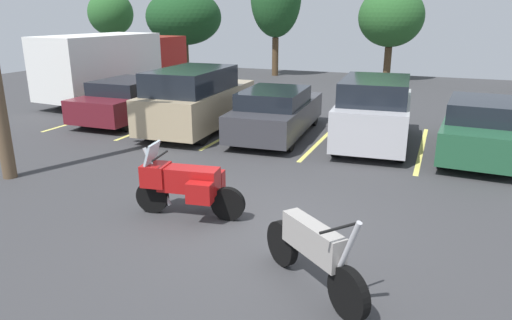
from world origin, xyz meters
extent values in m
cube|color=#38383A|center=(0.00, 0.00, -0.05)|extent=(44.00, 44.00, 0.10)
cylinder|color=black|center=(-2.04, -0.23, 0.31)|extent=(0.62, 0.21, 0.61)
cylinder|color=black|center=(-0.61, -0.02, 0.31)|extent=(0.62, 0.21, 0.61)
cube|color=#A51414|center=(-1.33, -0.13, 0.70)|extent=(1.13, 0.54, 0.44)
cylinder|color=#B2B2B7|center=(-1.93, -0.21, 0.70)|extent=(0.50, 0.14, 1.08)
cylinder|color=black|center=(-1.85, -0.20, 1.10)|extent=(0.12, 0.62, 0.04)
cube|color=#A51414|center=(-1.95, -0.22, 0.75)|extent=(0.50, 0.53, 0.40)
cube|color=#B2C1CC|center=(-2.00, -0.22, 1.14)|extent=(0.22, 0.46, 0.39)
cube|color=#A51414|center=(-0.96, -0.41, 0.61)|extent=(0.47, 0.30, 0.36)
cube|color=#A51414|center=(-1.05, 0.25, 0.61)|extent=(0.47, 0.30, 0.36)
cylinder|color=black|center=(1.93, -2.06, 0.33)|extent=(0.60, 0.52, 0.67)
cylinder|color=black|center=(0.78, -1.13, 0.33)|extent=(0.60, 0.52, 0.67)
cube|color=gray|center=(1.35, -1.60, 0.73)|extent=(1.01, 0.89, 0.43)
cylinder|color=#B2B2B7|center=(1.84, -1.99, 0.75)|extent=(0.44, 0.38, 1.14)
cylinder|color=black|center=(1.77, -1.94, 1.12)|extent=(0.42, 0.50, 0.04)
cube|color=#EAE066|center=(-8.71, 6.08, 0.00)|extent=(0.12, 4.79, 0.01)
cube|color=#EAE066|center=(-5.95, 6.08, 0.00)|extent=(0.12, 4.79, 0.01)
cube|color=#EAE066|center=(-3.18, 6.08, 0.00)|extent=(0.12, 4.79, 0.01)
cube|color=#EAE066|center=(-0.42, 6.08, 0.00)|extent=(0.12, 4.79, 0.01)
cube|color=#EAE066|center=(2.34, 6.08, 0.00)|extent=(0.12, 4.79, 0.01)
cube|color=maroon|center=(-7.16, 6.39, 0.60)|extent=(1.98, 4.80, 0.74)
cube|color=black|center=(-7.15, 6.10, 1.18)|extent=(1.79, 2.27, 0.43)
cylinder|color=black|center=(-8.01, 8.00, 0.35)|extent=(0.23, 0.69, 0.69)
cylinder|color=black|center=(-6.35, 8.02, 0.35)|extent=(0.23, 0.69, 0.69)
cylinder|color=black|center=(-7.97, 4.75, 0.35)|extent=(0.23, 0.69, 0.69)
cylinder|color=black|center=(-6.31, 4.77, 0.35)|extent=(0.23, 0.69, 0.69)
cube|color=tan|center=(-4.35, 5.86, 0.75)|extent=(2.15, 4.93, 1.04)
cube|color=black|center=(-4.33, 5.39, 1.61)|extent=(1.92, 3.16, 0.68)
cylinder|color=black|center=(-5.26, 7.47, 0.35)|extent=(0.25, 0.71, 0.70)
cylinder|color=black|center=(-3.58, 7.54, 0.35)|extent=(0.25, 0.71, 0.70)
cylinder|color=black|center=(-5.12, 4.18, 0.35)|extent=(0.25, 0.71, 0.70)
cylinder|color=black|center=(-3.44, 4.25, 0.35)|extent=(0.25, 0.71, 0.70)
cube|color=#38383D|center=(-1.83, 6.06, 0.59)|extent=(2.09, 4.77, 0.76)
cube|color=black|center=(-1.80, 5.71, 1.20)|extent=(1.81, 2.46, 0.45)
cylinder|color=black|center=(-2.70, 7.59, 0.33)|extent=(0.26, 0.68, 0.66)
cylinder|color=black|center=(-1.15, 7.69, 0.33)|extent=(0.26, 0.68, 0.66)
cylinder|color=black|center=(-2.50, 4.43, 0.33)|extent=(0.26, 0.68, 0.66)
cylinder|color=black|center=(-0.95, 4.52, 0.33)|extent=(0.26, 0.68, 0.66)
cube|color=#B7B7BC|center=(1.00, 6.10, 0.75)|extent=(2.13, 4.41, 1.05)
cube|color=black|center=(1.02, 5.82, 1.57)|extent=(1.87, 2.79, 0.60)
cylinder|color=black|center=(0.11, 7.50, 0.35)|extent=(0.27, 0.70, 0.69)
cylinder|color=black|center=(1.69, 7.60, 0.35)|extent=(0.27, 0.70, 0.69)
cylinder|color=black|center=(0.31, 4.59, 0.35)|extent=(0.27, 0.70, 0.69)
cylinder|color=black|center=(1.89, 4.69, 0.35)|extent=(0.27, 0.70, 0.69)
cube|color=#235638|center=(3.73, 6.10, 0.61)|extent=(2.06, 4.75, 0.77)
cube|color=black|center=(3.71, 5.81, 1.24)|extent=(1.76, 2.30, 0.48)
cylinder|color=black|center=(3.07, 7.73, 0.34)|extent=(0.26, 0.70, 0.68)
cylinder|color=black|center=(4.58, 7.63, 0.34)|extent=(0.26, 0.70, 0.68)
cylinder|color=black|center=(2.87, 4.58, 0.34)|extent=(0.26, 0.70, 0.68)
cube|color=#A51E19|center=(-9.80, 11.71, 1.43)|extent=(2.44, 2.11, 2.14)
cube|color=white|center=(-10.10, 8.29, 1.53)|extent=(2.70, 5.12, 2.34)
cylinder|color=black|center=(-10.76, 11.73, 0.45)|extent=(0.38, 0.92, 0.90)
cylinder|color=black|center=(-8.85, 11.56, 0.45)|extent=(0.38, 0.92, 0.90)
cylinder|color=black|center=(-11.15, 7.28, 0.45)|extent=(0.38, 0.92, 0.90)
cylinder|color=black|center=(-9.25, 7.12, 0.45)|extent=(0.38, 0.92, 0.90)
cylinder|color=#4C3823|center=(-0.32, 19.93, 0.87)|extent=(0.39, 0.39, 1.73)
ellipsoid|color=#285B28|center=(-0.32, 19.93, 3.31)|extent=(3.44, 3.44, 3.15)
cylinder|color=#4C3823|center=(-13.17, 20.35, 0.75)|extent=(0.43, 0.43, 1.50)
ellipsoid|color=#19421E|center=(-13.17, 20.35, 3.23)|extent=(4.77, 4.77, 3.46)
cylinder|color=#4C3823|center=(-6.56, 19.19, 1.08)|extent=(0.36, 0.36, 2.15)
cylinder|color=#4C3823|center=(-18.97, 20.52, 0.98)|extent=(0.41, 0.41, 1.97)
ellipsoid|color=#285B28|center=(-18.97, 20.52, 3.46)|extent=(3.03, 3.03, 2.98)
camera|label=1|loc=(2.72, -7.01, 3.55)|focal=33.09mm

